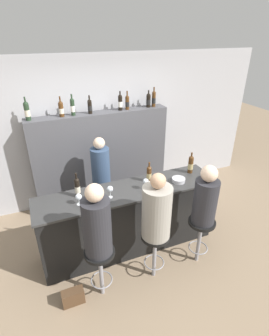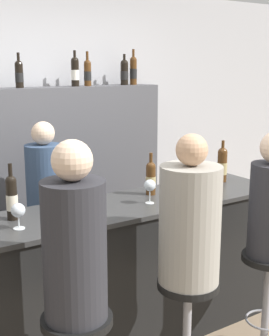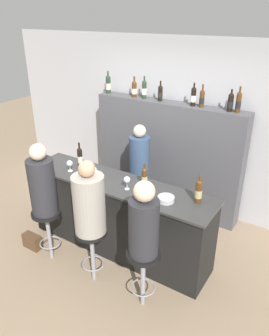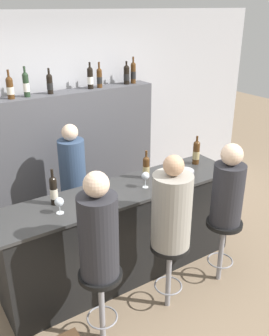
# 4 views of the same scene
# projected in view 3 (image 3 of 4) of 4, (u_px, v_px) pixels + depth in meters

# --- Properties ---
(ground_plane) EXTENTS (16.00, 16.00, 0.00)m
(ground_plane) POSITION_uv_depth(u_px,v_px,m) (106.00, 259.00, 4.23)
(ground_plane) COLOR #8C755B
(wall_back) EXTENTS (6.40, 0.05, 2.60)m
(wall_back) POSITION_uv_depth(u_px,v_px,m) (174.00, 125.00, 5.06)
(wall_back) COLOR #B2B2B7
(wall_back) RESTS_ON ground_plane
(bar_counter) EXTENTS (2.53, 0.59, 1.00)m
(bar_counter) POSITION_uv_depth(u_px,v_px,m) (117.00, 216.00, 4.22)
(bar_counter) COLOR black
(bar_counter) RESTS_ON ground_plane
(back_bar_cabinet) EXTENTS (2.36, 0.28, 1.71)m
(back_bar_cabinet) POSITION_uv_depth(u_px,v_px,m) (166.00, 157.00, 5.08)
(back_bar_cabinet) COLOR #4C4C51
(back_bar_cabinet) RESTS_ON ground_plane
(wine_bottle_counter_0) EXTENTS (0.07, 0.07, 0.34)m
(wine_bottle_counter_0) POSITION_uv_depth(u_px,v_px,m) (80.00, 157.00, 4.35)
(wine_bottle_counter_0) COLOR black
(wine_bottle_counter_0) RESTS_ON bar_counter
(wine_bottle_counter_1) EXTENTS (0.07, 0.07, 0.30)m
(wine_bottle_counter_1) POSITION_uv_depth(u_px,v_px,m) (144.00, 177.00, 3.86)
(wine_bottle_counter_1) COLOR #4C2D14
(wine_bottle_counter_1) RESTS_ON bar_counter
(wine_bottle_counter_2) EXTENTS (0.08, 0.08, 0.33)m
(wine_bottle_counter_2) POSITION_uv_depth(u_px,v_px,m) (199.00, 191.00, 3.52)
(wine_bottle_counter_2) COLOR #4C2D14
(wine_bottle_counter_2) RESTS_ON bar_counter
(wine_bottle_backbar_0) EXTENTS (0.08, 0.08, 0.35)m
(wine_bottle_backbar_0) POSITION_uv_depth(u_px,v_px,m) (108.00, 84.00, 5.18)
(wine_bottle_backbar_0) COLOR #233823
(wine_bottle_backbar_0) RESTS_ON back_bar_cabinet
(wine_bottle_backbar_1) EXTENTS (0.08, 0.08, 0.31)m
(wine_bottle_backbar_1) POSITION_uv_depth(u_px,v_px,m) (134.00, 89.00, 4.95)
(wine_bottle_backbar_1) COLOR #4C2D14
(wine_bottle_backbar_1) RESTS_ON back_bar_cabinet
(wine_bottle_backbar_2) EXTENTS (0.07, 0.07, 0.33)m
(wine_bottle_backbar_2) POSITION_uv_depth(u_px,v_px,m) (144.00, 89.00, 4.85)
(wine_bottle_backbar_2) COLOR #233823
(wine_bottle_backbar_2) RESTS_ON back_bar_cabinet
(wine_bottle_backbar_3) EXTENTS (0.07, 0.07, 0.29)m
(wine_bottle_backbar_3) POSITION_uv_depth(u_px,v_px,m) (160.00, 93.00, 4.73)
(wine_bottle_backbar_3) COLOR black
(wine_bottle_backbar_3) RESTS_ON back_bar_cabinet
(wine_bottle_backbar_4) EXTENTS (0.07, 0.07, 0.31)m
(wine_bottle_backbar_4) POSITION_uv_depth(u_px,v_px,m) (193.00, 96.00, 4.47)
(wine_bottle_backbar_4) COLOR black
(wine_bottle_backbar_4) RESTS_ON back_bar_cabinet
(wine_bottle_backbar_5) EXTENTS (0.07, 0.07, 0.31)m
(wine_bottle_backbar_5) POSITION_uv_depth(u_px,v_px,m) (202.00, 98.00, 4.41)
(wine_bottle_backbar_5) COLOR #4C2D14
(wine_bottle_backbar_5) RESTS_ON back_bar_cabinet
(wine_bottle_backbar_6) EXTENTS (0.08, 0.08, 0.29)m
(wine_bottle_backbar_6) POSITION_uv_depth(u_px,v_px,m) (231.00, 102.00, 4.22)
(wine_bottle_backbar_6) COLOR black
(wine_bottle_backbar_6) RESTS_ON back_bar_cabinet
(wine_bottle_backbar_7) EXTENTS (0.07, 0.07, 0.33)m
(wine_bottle_backbar_7) POSITION_uv_depth(u_px,v_px,m) (239.00, 102.00, 4.17)
(wine_bottle_backbar_7) COLOR #4C2D14
(wine_bottle_backbar_7) RESTS_ON back_bar_cabinet
(wine_glass_0) EXTENTS (0.08, 0.08, 0.15)m
(wine_glass_0) POSITION_uv_depth(u_px,v_px,m) (70.00, 164.00, 4.24)
(wine_glass_0) COLOR silver
(wine_glass_0) RESTS_ON bar_counter
(wine_glass_1) EXTENTS (0.08, 0.08, 0.17)m
(wine_glass_1) POSITION_uv_depth(u_px,v_px,m) (94.00, 170.00, 4.04)
(wine_glass_1) COLOR silver
(wine_glass_1) RESTS_ON bar_counter
(wine_glass_2) EXTENTS (0.08, 0.08, 0.16)m
(wine_glass_2) POSITION_uv_depth(u_px,v_px,m) (127.00, 180.00, 3.80)
(wine_glass_2) COLOR silver
(wine_glass_2) RESTS_ON bar_counter
(metal_bowl) EXTENTS (0.19, 0.19, 0.06)m
(metal_bowl) POSITION_uv_depth(u_px,v_px,m) (166.00, 199.00, 3.59)
(metal_bowl) COLOR #B7B7BC
(metal_bowl) RESTS_ON bar_counter
(bar_stool_left) EXTENTS (0.36, 0.36, 0.70)m
(bar_stool_left) POSITION_uv_depth(u_px,v_px,m) (47.00, 222.00, 4.03)
(bar_stool_left) COLOR gray
(bar_stool_left) RESTS_ON ground_plane
(guest_seated_left) EXTENTS (0.31, 0.31, 0.88)m
(guest_seated_left) POSITION_uv_depth(u_px,v_px,m) (42.00, 184.00, 3.79)
(guest_seated_left) COLOR #28282D
(guest_seated_left) RESTS_ON bar_stool_left
(bar_stool_middle) EXTENTS (0.36, 0.36, 0.70)m
(bar_stool_middle) POSITION_uv_depth(u_px,v_px,m) (92.00, 242.00, 3.68)
(bar_stool_middle) COLOR gray
(bar_stool_middle) RESTS_ON ground_plane
(guest_seated_middle) EXTENTS (0.34, 0.34, 0.85)m
(guest_seated_middle) POSITION_uv_depth(u_px,v_px,m) (89.00, 203.00, 3.46)
(guest_seated_middle) COLOR gray
(guest_seated_middle) RESTS_ON bar_stool_middle
(bar_stool_right) EXTENTS (0.36, 0.36, 0.70)m
(bar_stool_right) POSITION_uv_depth(u_px,v_px,m) (143.00, 265.00, 3.35)
(bar_stool_right) COLOR gray
(bar_stool_right) RESTS_ON ground_plane
(guest_seated_right) EXTENTS (0.30, 0.30, 0.81)m
(guest_seated_right) POSITION_uv_depth(u_px,v_px,m) (144.00, 223.00, 3.13)
(guest_seated_right) COLOR #28282D
(guest_seated_right) RESTS_ON bar_stool_right
(bartender) EXTENTS (0.29, 0.29, 1.48)m
(bartender) POSITION_uv_depth(u_px,v_px,m) (139.00, 176.00, 4.83)
(bartender) COLOR #334766
(bartender) RESTS_ON ground_plane
(handbag) EXTENTS (0.26, 0.12, 0.20)m
(handbag) POSITION_uv_depth(u_px,v_px,m) (32.00, 241.00, 4.39)
(handbag) COLOR #513823
(handbag) RESTS_ON ground_plane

